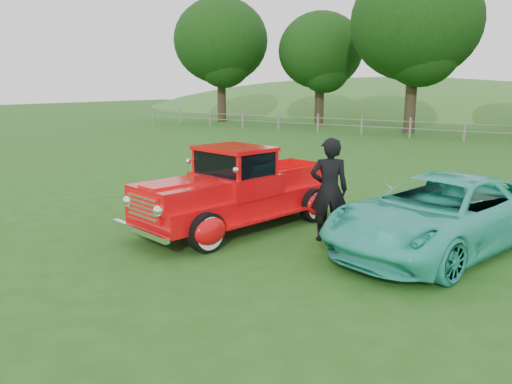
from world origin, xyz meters
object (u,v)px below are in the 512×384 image
Objects in this scene: red_pickup at (237,192)px; teal_sedan at (440,214)px; man at (329,190)px; tree_near_west at (416,22)px; tree_mid_west at (321,51)px; tree_far_west at (221,41)px.

teal_sedan is (4.03, 0.90, -0.10)m from red_pickup.
tree_near_west is at bearing -109.52° from man.
tree_mid_west is at bearing 137.77° from teal_sedan.
man is at bearing -48.36° from tree_far_west.
tree_far_west is 0.95× the size of tree_near_west.
tree_near_west is at bearing -20.56° from tree_mid_west.
tree_near_west reaches higher than teal_sedan.
tree_far_west is 16.03m from tree_near_west.
tree_near_west is 1.99× the size of red_pickup.
teal_sedan is at bearing -71.32° from tree_near_west.
tree_mid_west is 1.62× the size of red_pickup.
tree_far_west is at bearing -81.61° from man.
man is at bearing -76.26° from tree_near_west.
teal_sedan is (7.71, -22.80, -6.10)m from tree_near_west.
tree_far_west reaches higher than red_pickup.
tree_far_west is 4.81× the size of man.
man reaches higher than red_pickup.
red_pickup is at bearing -66.37° from tree_mid_west.
tree_mid_west is at bearing -95.81° from man.
tree_far_west is 34.09m from teal_sedan.
man is at bearing -62.55° from tree_mid_west.
tree_near_west is 24.81m from man.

